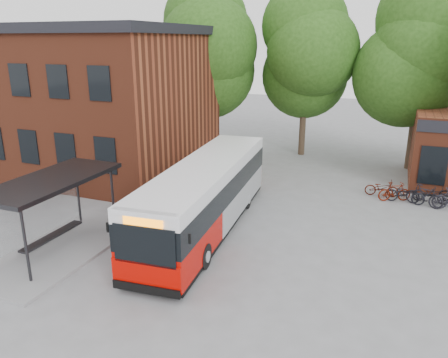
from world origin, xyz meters
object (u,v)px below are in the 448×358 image
at_px(bicycle_2, 405,194).
at_px(bicycle_4, 431,194).
at_px(bicycle_0, 382,188).
at_px(bus_shelter, 56,214).
at_px(bicycle_1, 394,192).
at_px(bicycle_3, 425,196).
at_px(city_bus, 206,197).

relative_size(bicycle_2, bicycle_4, 1.07).
height_order(bicycle_0, bicycle_2, bicycle_2).
distance_m(bus_shelter, bicycle_1, 15.78).
distance_m(bicycle_2, bicycle_3, 0.89).
xyz_separation_m(bicycle_1, bicycle_2, (0.48, -0.10, -0.01)).
bearing_deg(city_bus, bicycle_0, 41.73).
bearing_deg(bus_shelter, bicycle_0, 44.36).
relative_size(city_bus, bicycle_3, 6.38).
bearing_deg(bicycle_2, bus_shelter, 136.80).
height_order(bicycle_0, bicycle_4, bicycle_4).
distance_m(bicycle_0, bicycle_4, 2.33).
height_order(city_bus, bicycle_1, city_bus).
relative_size(bicycle_1, bicycle_4, 0.95).
height_order(city_bus, bicycle_2, city_bus).
bearing_deg(bus_shelter, bicycle_2, 39.94).
bearing_deg(bicycle_2, city_bus, 136.19).
distance_m(bicycle_1, bicycle_2, 0.49).
xyz_separation_m(bus_shelter, bicycle_4, (13.52, 10.83, -1.00)).
bearing_deg(bus_shelter, bicycle_4, 38.69).
relative_size(bicycle_2, bicycle_3, 1.04).
xyz_separation_m(bicycle_1, bicycle_3, (1.36, -0.23, 0.04)).
xyz_separation_m(bicycle_0, bicycle_1, (0.63, -0.55, 0.06)).
xyz_separation_m(city_bus, bicycle_1, (7.35, 6.52, -0.95)).
bearing_deg(bicycle_0, bicycle_3, -115.89).
relative_size(bicycle_1, bicycle_2, 0.88).
xyz_separation_m(bicycle_1, bicycle_4, (1.70, 0.42, -0.04)).
bearing_deg(bus_shelter, city_bus, 40.97).
height_order(bicycle_3, bicycle_4, bicycle_3).
distance_m(bicycle_1, bicycle_3, 1.38).
distance_m(city_bus, bicycle_1, 9.87).
height_order(bicycle_0, bicycle_3, bicycle_3).
bearing_deg(bicycle_1, bicycle_2, -125.59).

